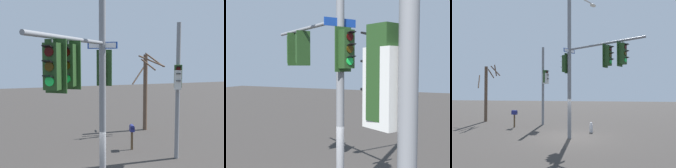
# 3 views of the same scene
# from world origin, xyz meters

# --- Properties ---
(ground_plane) EXTENTS (80.00, 80.00, 0.00)m
(ground_plane) POSITION_xyz_m (0.00, 0.00, 0.00)
(ground_plane) COLOR #34302D
(main_signal_pole_assembly) EXTENTS (5.40, 4.64, 9.91)m
(main_signal_pole_assembly) POSITION_xyz_m (-0.68, -0.82, 5.25)
(main_signal_pole_assembly) COLOR slate
(main_signal_pole_assembly) RESTS_ON ground
(secondary_pole_assembly) EXTENTS (0.53, 0.72, 6.87)m
(secondary_pole_assembly) POSITION_xyz_m (4.44, 2.75, 3.77)
(secondary_pole_assembly) COLOR slate
(secondary_pole_assembly) RESTS_ON ground
(fire_hydrant) EXTENTS (0.38, 0.24, 0.73)m
(fire_hydrant) POSITION_xyz_m (1.75, -1.35, 0.34)
(fire_hydrant) COLOR #B2B2B7
(fire_hydrant) RESTS_ON ground
(mailbox) EXTENTS (0.33, 0.48, 1.41)m
(mailbox) POSITION_xyz_m (2.87, 4.88, 1.11)
(mailbox) COLOR #4C3823
(mailbox) RESTS_ON ground
(bare_tree_behind_pole) EXTENTS (2.13, 2.08, 5.44)m
(bare_tree_behind_pole) POSITION_xyz_m (5.45, 8.70, 2.94)
(bare_tree_behind_pole) COLOR brown
(bare_tree_behind_pole) RESTS_ON ground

